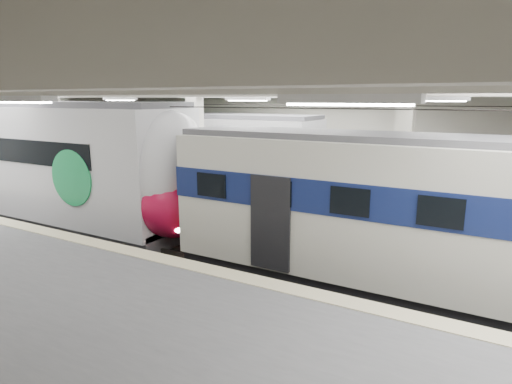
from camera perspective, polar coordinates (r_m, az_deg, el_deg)
The scene contains 4 objects.
station_hall at distance 11.85m, azimuth -10.32°, elevation 3.87°, with size 36.00×24.00×5.75m.
modern_emu at distance 18.41m, azimuth -24.32°, elevation 3.21°, with size 15.21×3.14×4.84m.
older_rer at distance 11.27m, azimuth 18.95°, elevation -2.71°, with size 12.29×2.71×4.11m.
far_train at distance 21.01m, azimuth -9.36°, elevation 4.69°, with size 13.32×2.75×4.28m.
Camera 1 is at (7.49, -10.76, 4.95)m, focal length 30.00 mm.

